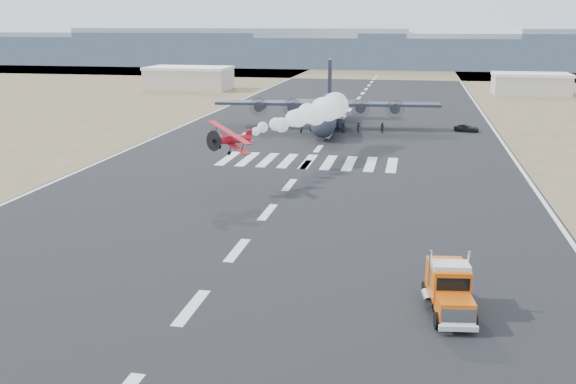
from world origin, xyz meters
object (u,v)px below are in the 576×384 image
(semi_truck, at_px, (449,288))
(aerobatic_biplane, at_px, (231,139))
(transport_aircraft, at_px, (327,111))
(crew_h, at_px, (358,127))
(crew_a, at_px, (311,128))
(crew_d, at_px, (338,127))
(crew_g, at_px, (301,129))
(crew_b, at_px, (382,128))
(crew_c, at_px, (332,129))
(hangar_right, at_px, (531,84))
(hangar_left, at_px, (189,78))
(crew_e, at_px, (343,127))
(support_vehicle, at_px, (467,128))
(crew_f, at_px, (326,127))

(semi_truck, distance_m, aerobatic_biplane, 37.66)
(semi_truck, bearing_deg, transport_aircraft, 95.57)
(semi_truck, xyz_separation_m, crew_h, (-12.92, 74.06, -0.87))
(crew_a, height_order, crew_d, crew_a)
(crew_g, bearing_deg, semi_truck, 139.68)
(semi_truck, xyz_separation_m, crew_g, (-22.94, 70.74, -0.91))
(crew_b, relative_size, crew_c, 1.19)
(hangar_right, distance_m, transport_aircraft, 82.86)
(aerobatic_biplane, height_order, crew_a, aerobatic_biplane)
(hangar_left, relative_size, semi_truck, 2.99)
(transport_aircraft, bearing_deg, semi_truck, -81.64)
(hangar_right, height_order, crew_e, hangar_right)
(support_vehicle, bearing_deg, crew_e, 123.32)
(crew_b, bearing_deg, crew_g, 59.11)
(hangar_left, relative_size, transport_aircraft, 0.58)
(transport_aircraft, height_order, crew_g, transport_aircraft)
(hangar_left, height_order, semi_truck, hangar_left)
(crew_d, distance_m, crew_f, 2.15)
(hangar_left, height_order, crew_a, hangar_left)
(support_vehicle, distance_m, crew_b, 15.84)
(crew_c, bearing_deg, support_vehicle, 49.90)
(crew_f, bearing_deg, aerobatic_biplane, -147.26)
(crew_c, relative_size, crew_d, 0.93)
(transport_aircraft, height_order, crew_d, transport_aircraft)
(aerobatic_biplane, height_order, crew_e, aerobatic_biplane)
(crew_g, bearing_deg, hangar_left, -25.04)
(crew_h, bearing_deg, crew_d, 44.62)
(semi_truck, distance_m, crew_h, 75.18)
(crew_d, distance_m, crew_e, 1.29)
(aerobatic_biplane, relative_size, crew_d, 3.83)
(hangar_right, bearing_deg, transport_aircraft, -125.16)
(semi_truck, bearing_deg, crew_g, 99.78)
(crew_b, distance_m, crew_d, 8.09)
(crew_a, bearing_deg, support_vehicle, 165.04)
(transport_aircraft, xyz_separation_m, crew_a, (-1.90, -7.27, -2.24))
(crew_a, bearing_deg, semi_truck, 77.77)
(semi_truck, height_order, crew_a, semi_truck)
(crew_a, relative_size, crew_d, 1.06)
(crew_a, xyz_separation_m, crew_h, (8.41, 1.94, 0.00))
(semi_truck, relative_size, transport_aircraft, 0.19)
(crew_h, bearing_deg, transport_aircraft, 5.78)
(crew_e, bearing_deg, aerobatic_biplane, -94.01)
(crew_d, bearing_deg, crew_a, 118.82)
(aerobatic_biplane, bearing_deg, crew_a, 101.92)
(hangar_right, height_order, crew_d, hangar_right)
(aerobatic_biplane, height_order, crew_f, aerobatic_biplane)
(hangar_right, height_order, support_vehicle, hangar_right)
(aerobatic_biplane, xyz_separation_m, crew_b, (15.24, 45.83, -5.34))
(aerobatic_biplane, height_order, crew_h, aerobatic_biplane)
(semi_truck, distance_m, crew_g, 74.37)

